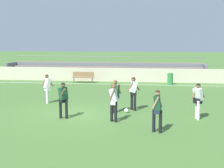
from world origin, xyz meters
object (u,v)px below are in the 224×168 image
at_px(bleacher_stand, 105,70).
at_px(player_white_dropping_back, 133,90).
at_px(player_white_overlapping, 198,98).
at_px(player_dark_deep_cover, 157,107).
at_px(player_dark_on_ball, 63,97).
at_px(player_dark_challenging, 115,93).
at_px(bench_near_wall_gap, 83,76).
at_px(player_white_pressing_high, 47,86).
at_px(trash_bin, 170,79).
at_px(player_white_wide_right, 114,99).
at_px(soccer_ball, 126,111).

relative_size(bleacher_stand, player_white_dropping_back, 10.53).
xyz_separation_m(player_white_overlapping, player_dark_deep_cover, (-1.84, -2.49, 0.02)).
relative_size(player_dark_on_ball, player_dark_deep_cover, 0.99).
distance_m(player_dark_challenging, player_white_overlapping, 4.02).
bearing_deg(player_dark_deep_cover, bench_near_wall_gap, 113.04).
bearing_deg(player_white_pressing_high, bench_near_wall_gap, 89.33).
bearing_deg(bench_near_wall_gap, player_dark_challenging, -69.86).
bearing_deg(bench_near_wall_gap, trash_bin, -2.29).
distance_m(bleacher_stand, trash_bin, 6.75).
distance_m(trash_bin, player_white_wide_right, 13.07).
xyz_separation_m(player_dark_on_ball, soccer_ball, (2.78, 1.59, -0.89)).
distance_m(player_dark_challenging, player_dark_deep_cover, 3.96).
bearing_deg(player_dark_challenging, player_white_overlapping, -12.62).
relative_size(trash_bin, player_dark_challenging, 0.56).
height_order(player_white_dropping_back, soccer_ball, player_white_dropping_back).
distance_m(bench_near_wall_gap, player_white_wide_right, 13.69).
distance_m(bench_near_wall_gap, player_dark_deep_cover, 15.75).
height_order(bench_near_wall_gap, player_white_wide_right, player_white_wide_right).
bearing_deg(player_white_overlapping, trash_bin, 93.92).
bearing_deg(player_dark_on_ball, player_white_dropping_back, 36.15).
xyz_separation_m(player_white_wide_right, player_dark_deep_cover, (1.91, -1.48, -0.02)).
height_order(bench_near_wall_gap, player_white_pressing_high, player_white_pressing_high).
bearing_deg(trash_bin, player_white_dropping_back, -102.54).
height_order(trash_bin, player_dark_on_ball, player_dark_on_ball).
relative_size(bench_near_wall_gap, player_white_overlapping, 1.08).
relative_size(player_white_wide_right, player_white_pressing_high, 1.04).
bearing_deg(bleacher_stand, soccer_ball, -76.86).
bearing_deg(player_dark_on_ball, bench_near_wall_gap, 98.36).
height_order(trash_bin, player_white_dropping_back, player_white_dropping_back).
height_order(player_white_wide_right, player_white_pressing_high, player_white_wide_right).
bearing_deg(player_dark_on_ball, trash_bin, 66.72).
bearing_deg(player_white_overlapping, soccer_ball, 164.86).
bearing_deg(player_white_dropping_back, bench_near_wall_gap, 115.33).
xyz_separation_m(player_dark_challenging, player_white_wide_right, (0.17, -1.89, 0.05)).
relative_size(bleacher_stand, player_white_overlapping, 10.91).
xyz_separation_m(bleacher_stand, trash_bin, (5.86, -3.35, -0.35)).
bearing_deg(player_dark_deep_cover, bleacher_stand, 105.36).
distance_m(bleacher_stand, player_white_wide_right, 16.33).
relative_size(player_white_pressing_high, soccer_ball, 7.50).
xyz_separation_m(bleacher_stand, bench_near_wall_gap, (-1.34, -3.06, -0.26)).
relative_size(player_dark_challenging, player_dark_on_ball, 0.98).
bearing_deg(player_white_dropping_back, soccer_ball, -114.45).
distance_m(bench_near_wall_gap, player_dark_on_ball, 12.83).
xyz_separation_m(player_dark_challenging, player_dark_deep_cover, (2.08, -3.37, 0.03)).
height_order(trash_bin, player_white_wide_right, player_white_wide_right).
distance_m(bleacher_stand, player_white_overlapping, 16.47).
bearing_deg(trash_bin, bench_near_wall_gap, 177.71).
distance_m(player_white_wide_right, player_dark_on_ball, 2.41).
height_order(trash_bin, player_white_pressing_high, player_white_pressing_high).
distance_m(player_white_wide_right, soccer_ball, 2.16).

